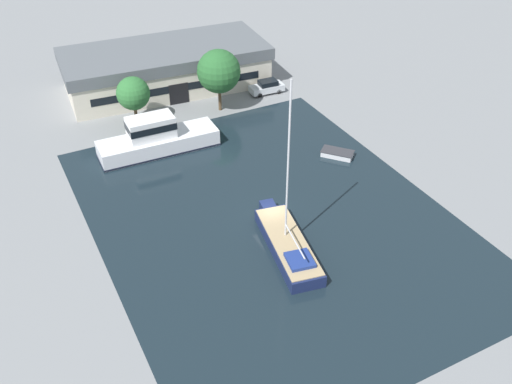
% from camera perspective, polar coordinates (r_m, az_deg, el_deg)
% --- Properties ---
extents(ground_plane, '(440.00, 440.00, 0.00)m').
position_cam_1_polar(ground_plane, '(50.98, 1.51, -2.61)').
color(ground_plane, gray).
extents(water_canal, '(29.67, 39.08, 0.01)m').
position_cam_1_polar(water_canal, '(50.98, 1.51, -2.61)').
color(water_canal, black).
rests_on(water_canal, ground).
extents(warehouse_building, '(25.95, 12.94, 5.12)m').
position_cam_1_polar(warehouse_building, '(74.39, -9.01, 12.23)').
color(warehouse_building, beige).
rests_on(warehouse_building, ground).
extents(quay_tree_near_building, '(5.02, 5.02, 7.41)m').
position_cam_1_polar(quay_tree_near_building, '(66.69, -3.74, 11.95)').
color(quay_tree_near_building, brown).
rests_on(quay_tree_near_building, ground).
extents(quay_tree_by_water, '(3.72, 3.72, 5.71)m').
position_cam_1_polar(quay_tree_by_water, '(65.18, -12.19, 9.61)').
color(quay_tree_by_water, brown).
rests_on(quay_tree_by_water, ground).
extents(parked_car, '(4.37, 2.05, 1.66)m').
position_cam_1_polar(parked_car, '(72.41, 1.10, 10.47)').
color(parked_car, silver).
rests_on(parked_car, ground).
extents(sailboat_moored, '(4.52, 11.08, 15.05)m').
position_cam_1_polar(sailboat_moored, '(47.30, 3.16, -5.16)').
color(sailboat_moored, '#19234C').
rests_on(sailboat_moored, water_canal).
extents(motor_cruiser, '(12.73, 4.03, 4.05)m').
position_cam_1_polar(motor_cruiser, '(60.61, -9.93, 5.27)').
color(motor_cruiser, white).
rests_on(motor_cruiser, water_canal).
extents(small_dinghy, '(3.39, 3.54, 0.64)m').
position_cam_1_polar(small_dinghy, '(59.96, 8.14, 3.83)').
color(small_dinghy, silver).
rests_on(small_dinghy, water_canal).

